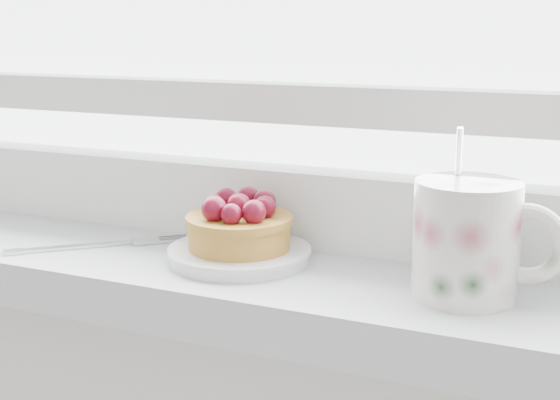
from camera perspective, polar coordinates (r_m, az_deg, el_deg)
The scene contains 4 objects.
saucer at distance 0.68m, azimuth -2.98°, elevation -3.99°, with size 0.12×0.12×0.01m, color silver.
raspberry_tart at distance 0.67m, azimuth -2.99°, elevation -1.77°, with size 0.09×0.09×0.05m.
floral_mug at distance 0.59m, azimuth 13.75°, elevation -2.70°, with size 0.11×0.08×0.13m.
fork at distance 0.74m, azimuth -13.21°, elevation -3.21°, with size 0.13×0.12×0.00m.
Camera 1 is at (0.28, 1.32, 1.14)m, focal length 50.00 mm.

